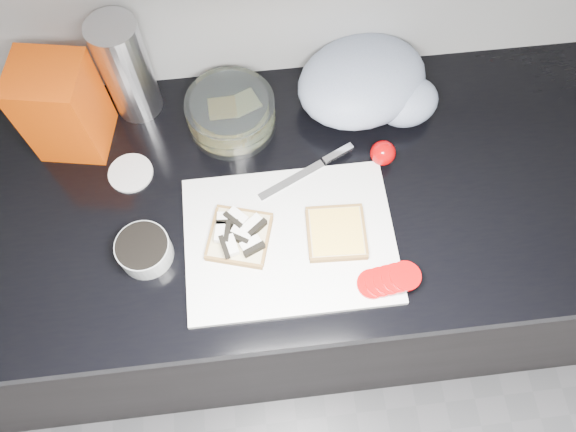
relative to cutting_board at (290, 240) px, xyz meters
The scene contains 14 objects.
base_cabinet 0.50m from the cutting_board, 131.48° to the left, with size 3.50×0.60×0.86m, color black.
countertop 0.16m from the cutting_board, 131.48° to the left, with size 3.50×0.64×0.04m, color black.
cutting_board is the anchor object (origin of this frame).
bread_left 0.10m from the cutting_board, behind, with size 0.14×0.14×0.04m.
bread_right 0.09m from the cutting_board, ahead, with size 0.12×0.12×0.02m.
tomato_slices 0.20m from the cutting_board, 32.28° to the right, with size 0.13×0.08×0.02m.
knife 0.17m from the cutting_board, 63.48° to the left, with size 0.21×0.11×0.01m.
seed_tub 0.27m from the cutting_board, behind, with size 0.10×0.10×0.05m.
tub_lid 0.36m from the cutting_board, 148.84° to the left, with size 0.09×0.09×0.01m, color silver.
glass_bowl 0.30m from the cutting_board, 107.72° to the left, with size 0.18×0.18×0.08m.
bread_bag 0.51m from the cutting_board, 145.34° to the left, with size 0.13×0.12×0.21m, color #FF5104.
steel_canister 0.47m from the cutting_board, 128.82° to the left, with size 0.10×0.10×0.23m, color #ACACB1.
grocery_bag 0.37m from the cutting_board, 56.98° to the left, with size 0.34×0.30×0.12m.
whole_tomatoes 0.26m from the cutting_board, 37.33° to the left, with size 0.05×0.05×0.05m.
Camera 1 is at (0.05, 0.68, 1.90)m, focal length 35.00 mm.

